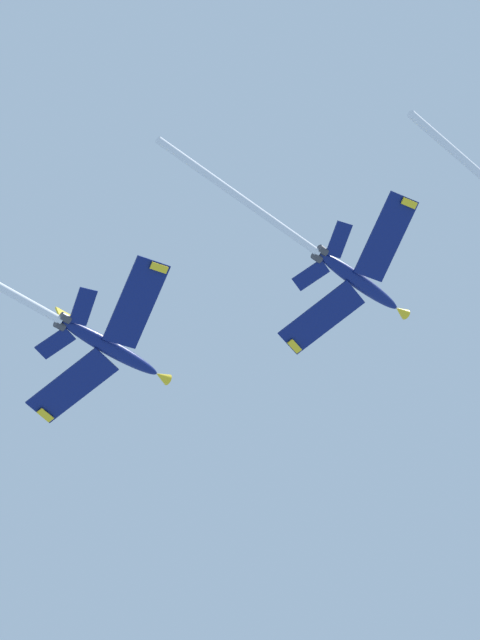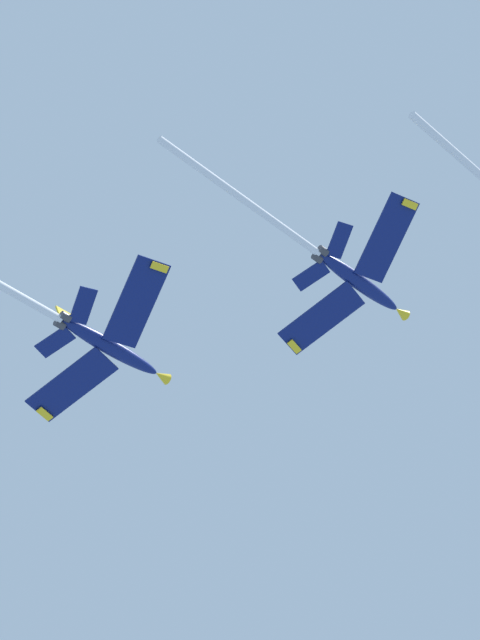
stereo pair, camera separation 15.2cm
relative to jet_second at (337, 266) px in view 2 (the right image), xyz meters
The scene contains 2 objects.
jet_second is the anchor object (origin of this frame).
jet_third 26.14m from the jet_second, 127.54° to the right, with size 19.63×28.34×13.90m.
Camera 2 is at (-3.61, -55.38, 1.58)m, focal length 58.24 mm.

